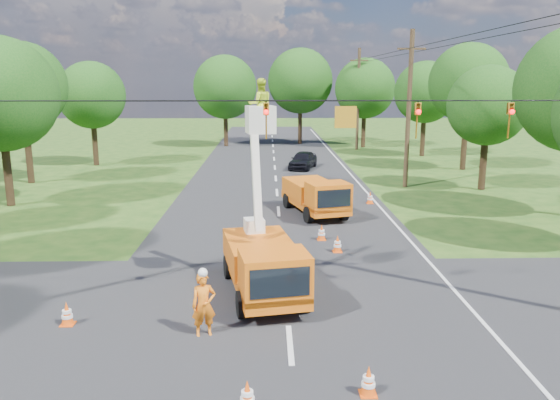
{
  "coord_description": "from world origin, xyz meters",
  "views": [
    {
      "loc": [
        -0.56,
        -13.19,
        6.83
      ],
      "look_at": [
        -0.12,
        6.14,
        2.6
      ],
      "focal_mm": 35.0,
      "sensor_mm": 36.0,
      "label": 1
    }
  ],
  "objects_px": {
    "traffic_cone_2": "(337,244)",
    "traffic_cone_3": "(322,233)",
    "traffic_cone_7": "(370,198)",
    "traffic_cone_0": "(247,396)",
    "traffic_cone_1": "(368,381)",
    "bucket_truck": "(264,252)",
    "tree_left_e": "(22,86)",
    "tree_right_c": "(488,106)",
    "tree_right_e": "(425,92)",
    "tree_far_a": "(225,87)",
    "ground_worker": "(204,305)",
    "traffic_cone_8": "(246,238)",
    "tree_far_b": "(300,81)",
    "traffic_cone_4": "(67,314)",
    "second_truck": "(316,195)",
    "pole_right_mid": "(409,108)",
    "tree_right_d": "(469,83)",
    "tree_left_f": "(92,95)",
    "distant_car": "(303,160)",
    "pole_right_far": "(358,98)",
    "tree_far_c": "(365,88)"
  },
  "relations": [
    {
      "from": "traffic_cone_0",
      "to": "traffic_cone_8",
      "type": "bearing_deg",
      "value": 92.42
    },
    {
      "from": "tree_right_c",
      "to": "tree_left_f",
      "type": "bearing_deg",
      "value": 158.55
    },
    {
      "from": "tree_right_c",
      "to": "traffic_cone_3",
      "type": "bearing_deg",
      "value": -135.29
    },
    {
      "from": "traffic_cone_7",
      "to": "pole_right_mid",
      "type": "height_order",
      "value": "pole_right_mid"
    },
    {
      "from": "traffic_cone_1",
      "to": "bucket_truck",
      "type": "bearing_deg",
      "value": 111.79
    },
    {
      "from": "distant_car",
      "to": "pole_right_far",
      "type": "height_order",
      "value": "pole_right_far"
    },
    {
      "from": "traffic_cone_7",
      "to": "tree_left_e",
      "type": "relative_size",
      "value": 0.08
    },
    {
      "from": "traffic_cone_8",
      "to": "tree_right_d",
      "type": "distance_m",
      "value": 26.6
    },
    {
      "from": "traffic_cone_0",
      "to": "tree_far_b",
      "type": "xyz_separation_m",
      "value": [
        4.02,
        49.88,
        6.45
      ]
    },
    {
      "from": "pole_right_mid",
      "to": "tree_far_b",
      "type": "height_order",
      "value": "tree_far_b"
    },
    {
      "from": "second_truck",
      "to": "traffic_cone_1",
      "type": "height_order",
      "value": "second_truck"
    },
    {
      "from": "traffic_cone_1",
      "to": "tree_right_e",
      "type": "bearing_deg",
      "value": 72.82
    },
    {
      "from": "distant_car",
      "to": "tree_left_f",
      "type": "relative_size",
      "value": 0.49
    },
    {
      "from": "bucket_truck",
      "to": "tree_right_c",
      "type": "xyz_separation_m",
      "value": [
        13.91,
        17.5,
        3.84
      ]
    },
    {
      "from": "second_truck",
      "to": "traffic_cone_0",
      "type": "relative_size",
      "value": 7.98
    },
    {
      "from": "traffic_cone_2",
      "to": "traffic_cone_3",
      "type": "height_order",
      "value": "same"
    },
    {
      "from": "ground_worker",
      "to": "pole_right_far",
      "type": "bearing_deg",
      "value": 59.93
    },
    {
      "from": "tree_left_f",
      "to": "traffic_cone_4",
      "type": "bearing_deg",
      "value": -74.47
    },
    {
      "from": "pole_right_far",
      "to": "tree_right_e",
      "type": "xyz_separation_m",
      "value": [
        5.3,
        -5.0,
        0.7
      ]
    },
    {
      "from": "tree_left_e",
      "to": "tree_right_e",
      "type": "relative_size",
      "value": 1.09
    },
    {
      "from": "ground_worker",
      "to": "traffic_cone_7",
      "type": "relative_size",
      "value": 2.54
    },
    {
      "from": "traffic_cone_7",
      "to": "traffic_cone_1",
      "type": "bearing_deg",
      "value": -100.59
    },
    {
      "from": "traffic_cone_7",
      "to": "tree_right_c",
      "type": "distance_m",
      "value": 10.26
    },
    {
      "from": "traffic_cone_3",
      "to": "traffic_cone_8",
      "type": "height_order",
      "value": "same"
    },
    {
      "from": "traffic_cone_3",
      "to": "pole_right_mid",
      "type": "distance_m",
      "value": 14.82
    },
    {
      "from": "traffic_cone_0",
      "to": "traffic_cone_1",
      "type": "xyz_separation_m",
      "value": [
        2.65,
        0.53,
        0.0
      ]
    },
    {
      "from": "traffic_cone_2",
      "to": "traffic_cone_8",
      "type": "bearing_deg",
      "value": 165.0
    },
    {
      "from": "bucket_truck",
      "to": "tree_right_d",
      "type": "xyz_separation_m",
      "value": [
        15.51,
        25.5,
        5.21
      ]
    },
    {
      "from": "traffic_cone_7",
      "to": "traffic_cone_0",
      "type": "bearing_deg",
      "value": -107.55
    },
    {
      "from": "tree_right_c",
      "to": "traffic_cone_4",
      "type": "bearing_deg",
      "value": -134.79
    },
    {
      "from": "tree_right_d",
      "to": "pole_right_far",
      "type": "bearing_deg",
      "value": 115.86
    },
    {
      "from": "tree_left_f",
      "to": "tree_far_c",
      "type": "distance_m",
      "value": 27.1
    },
    {
      "from": "traffic_cone_1",
      "to": "tree_far_a",
      "type": "relative_size",
      "value": 0.07
    },
    {
      "from": "traffic_cone_2",
      "to": "tree_right_e",
      "type": "xyz_separation_m",
      "value": [
        11.55,
        29.04,
        5.45
      ]
    },
    {
      "from": "tree_far_a",
      "to": "ground_worker",
      "type": "bearing_deg",
      "value": -86.54
    },
    {
      "from": "second_truck",
      "to": "traffic_cone_8",
      "type": "distance_m",
      "value": 6.43
    },
    {
      "from": "traffic_cone_1",
      "to": "traffic_cone_2",
      "type": "relative_size",
      "value": 1.0
    },
    {
      "from": "traffic_cone_7",
      "to": "tree_right_e",
      "type": "distance_m",
      "value": 22.56
    },
    {
      "from": "tree_far_c",
      "to": "tree_right_c",
      "type": "bearing_deg",
      "value": -80.86
    },
    {
      "from": "tree_right_d",
      "to": "bucket_truck",
      "type": "bearing_deg",
      "value": -121.31
    },
    {
      "from": "bucket_truck",
      "to": "traffic_cone_3",
      "type": "height_order",
      "value": "bucket_truck"
    },
    {
      "from": "tree_left_e",
      "to": "tree_right_e",
      "type": "distance_m",
      "value": 33.25
    },
    {
      "from": "distant_car",
      "to": "ground_worker",
      "type": "bearing_deg",
      "value": -81.39
    },
    {
      "from": "tree_far_a",
      "to": "bucket_truck",
      "type": "bearing_deg",
      "value": -84.1
    },
    {
      "from": "traffic_cone_4",
      "to": "traffic_cone_8",
      "type": "relative_size",
      "value": 1.0
    },
    {
      "from": "ground_worker",
      "to": "traffic_cone_8",
      "type": "distance_m",
      "value": 8.38
    },
    {
      "from": "bucket_truck",
      "to": "traffic_cone_2",
      "type": "relative_size",
      "value": 9.73
    },
    {
      "from": "bucket_truck",
      "to": "tree_far_b",
      "type": "distance_m",
      "value": 43.98
    },
    {
      "from": "traffic_cone_4",
      "to": "traffic_cone_8",
      "type": "height_order",
      "value": "same"
    },
    {
      "from": "traffic_cone_8",
      "to": "traffic_cone_1",
      "type": "bearing_deg",
      "value": -74.46
    }
  ]
}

